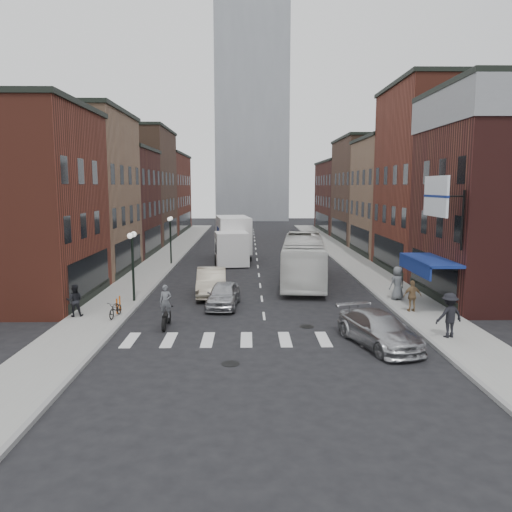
{
  "coord_description": "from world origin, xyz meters",
  "views": [
    {
      "loc": [
        -0.82,
        -24.21,
        6.71
      ],
      "look_at": [
        -0.32,
        6.51,
        2.38
      ],
      "focal_mm": 35.0,
      "sensor_mm": 36.0,
      "label": 1
    }
  ],
  "objects_px": {
    "billboard_sign": "(438,198)",
    "transit_bus": "(304,259)",
    "sedan_left_far": "(211,282)",
    "sedan_left_near": "(223,295)",
    "ped_right_a": "(449,315)",
    "ped_right_c": "(397,283)",
    "ped_left_solo": "(75,300)",
    "bike_rack": "(118,305)",
    "streetlamp_near": "(133,253)",
    "ped_right_b": "(412,296)",
    "streetlamp_far": "(170,231)",
    "curb_car": "(379,330)",
    "parked_bicycle": "(116,309)",
    "motorcycle_rider": "(166,308)",
    "box_truck": "(233,240)"
  },
  "relations": [
    {
      "from": "billboard_sign",
      "to": "transit_bus",
      "type": "bearing_deg",
      "value": 119.99
    },
    {
      "from": "transit_bus",
      "to": "sedan_left_far",
      "type": "xyz_separation_m",
      "value": [
        -6.14,
        -4.08,
        -0.8
      ]
    },
    {
      "from": "sedan_left_near",
      "to": "ped_right_a",
      "type": "xyz_separation_m",
      "value": [
        10.13,
        -6.23,
        0.44
      ]
    },
    {
      "from": "sedan_left_far",
      "to": "ped_right_c",
      "type": "distance_m",
      "value": 11.1
    },
    {
      "from": "sedan_left_far",
      "to": "ped_left_solo",
      "type": "relative_size",
      "value": 3.09
    },
    {
      "from": "bike_rack",
      "to": "streetlamp_near",
      "type": "bearing_deg",
      "value": 85.76
    },
    {
      "from": "streetlamp_near",
      "to": "bike_rack",
      "type": "relative_size",
      "value": 5.14
    },
    {
      "from": "ped_left_solo",
      "to": "billboard_sign",
      "type": "bearing_deg",
      "value": 169.11
    },
    {
      "from": "bike_rack",
      "to": "ped_right_b",
      "type": "bearing_deg",
      "value": -0.12
    },
    {
      "from": "streetlamp_far",
      "to": "curb_car",
      "type": "distance_m",
      "value": 25.13
    },
    {
      "from": "transit_bus",
      "to": "parked_bicycle",
      "type": "height_order",
      "value": "transit_bus"
    },
    {
      "from": "streetlamp_far",
      "to": "ped_right_c",
      "type": "height_order",
      "value": "streetlamp_far"
    },
    {
      "from": "motorcycle_rider",
      "to": "streetlamp_near",
      "type": "bearing_deg",
      "value": 117.06
    },
    {
      "from": "transit_bus",
      "to": "ped_right_a",
      "type": "height_order",
      "value": "transit_bus"
    },
    {
      "from": "motorcycle_rider",
      "to": "transit_bus",
      "type": "bearing_deg",
      "value": 54.11
    },
    {
      "from": "bike_rack",
      "to": "ped_left_solo",
      "type": "height_order",
      "value": "ped_left_solo"
    },
    {
      "from": "parked_bicycle",
      "to": "bike_rack",
      "type": "bearing_deg",
      "value": 102.28
    },
    {
      "from": "ped_left_solo",
      "to": "ped_right_a",
      "type": "xyz_separation_m",
      "value": [
        17.54,
        -3.8,
        0.17
      ]
    },
    {
      "from": "bike_rack",
      "to": "transit_bus",
      "type": "height_order",
      "value": "transit_bus"
    },
    {
      "from": "ped_left_solo",
      "to": "motorcycle_rider",
      "type": "bearing_deg",
      "value": 151.14
    },
    {
      "from": "billboard_sign",
      "to": "box_truck",
      "type": "height_order",
      "value": "billboard_sign"
    },
    {
      "from": "curb_car",
      "to": "billboard_sign",
      "type": "bearing_deg",
      "value": 31.78
    },
    {
      "from": "box_truck",
      "to": "ped_right_a",
      "type": "distance_m",
      "value": 25.57
    },
    {
      "from": "curb_car",
      "to": "parked_bicycle",
      "type": "distance_m",
      "value": 12.93
    },
    {
      "from": "parked_bicycle",
      "to": "ped_right_a",
      "type": "distance_m",
      "value": 15.86
    },
    {
      "from": "streetlamp_far",
      "to": "sedan_left_far",
      "type": "bearing_deg",
      "value": -70.22
    },
    {
      "from": "sedan_left_far",
      "to": "ped_right_b",
      "type": "distance_m",
      "value": 11.88
    },
    {
      "from": "box_truck",
      "to": "motorcycle_rider",
      "type": "bearing_deg",
      "value": -104.65
    },
    {
      "from": "parked_bicycle",
      "to": "ped_left_solo",
      "type": "distance_m",
      "value": 2.15
    },
    {
      "from": "box_truck",
      "to": "ped_right_c",
      "type": "height_order",
      "value": "box_truck"
    },
    {
      "from": "ped_right_a",
      "to": "ped_right_c",
      "type": "relative_size",
      "value": 1.01
    },
    {
      "from": "streetlamp_far",
      "to": "ped_right_a",
      "type": "relative_size",
      "value": 2.09
    },
    {
      "from": "billboard_sign",
      "to": "streetlamp_far",
      "type": "distance_m",
      "value": 23.92
    },
    {
      "from": "streetlamp_far",
      "to": "ped_right_c",
      "type": "relative_size",
      "value": 2.11
    },
    {
      "from": "billboard_sign",
      "to": "box_truck",
      "type": "relative_size",
      "value": 0.4
    },
    {
      "from": "ped_right_c",
      "to": "sedan_left_far",
      "type": "bearing_deg",
      "value": -31.56
    },
    {
      "from": "billboard_sign",
      "to": "sedan_left_far",
      "type": "distance_m",
      "value": 13.95
    },
    {
      "from": "billboard_sign",
      "to": "ped_left_solo",
      "type": "xyz_separation_m",
      "value": [
        -18.19,
        0.07,
        -5.16
      ]
    },
    {
      "from": "sedan_left_far",
      "to": "curb_car",
      "type": "bearing_deg",
      "value": -55.49
    },
    {
      "from": "streetlamp_far",
      "to": "sedan_left_near",
      "type": "xyz_separation_m",
      "value": [
        5.2,
        -15.0,
        -2.22
      ]
    },
    {
      "from": "sedan_left_far",
      "to": "box_truck",
      "type": "bearing_deg",
      "value": 82.79
    },
    {
      "from": "bike_rack",
      "to": "ped_right_c",
      "type": "relative_size",
      "value": 0.41
    },
    {
      "from": "sedan_left_far",
      "to": "ped_right_c",
      "type": "relative_size",
      "value": 2.6
    },
    {
      "from": "bike_rack",
      "to": "curb_car",
      "type": "relative_size",
      "value": 0.17
    },
    {
      "from": "sedan_left_near",
      "to": "bike_rack",
      "type": "bearing_deg",
      "value": -157.64
    },
    {
      "from": "motorcycle_rider",
      "to": "ped_right_a",
      "type": "height_order",
      "value": "ped_right_a"
    },
    {
      "from": "box_truck",
      "to": "sedan_left_near",
      "type": "distance_m",
      "value": 17.28
    },
    {
      "from": "transit_bus",
      "to": "ped_right_c",
      "type": "relative_size",
      "value": 6.05
    },
    {
      "from": "bike_rack",
      "to": "curb_car",
      "type": "xyz_separation_m",
      "value": [
        12.3,
        -5.21,
        0.15
      ]
    },
    {
      "from": "box_truck",
      "to": "ped_left_solo",
      "type": "bearing_deg",
      "value": -118.48
    }
  ]
}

